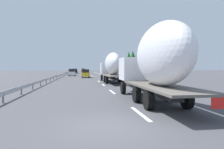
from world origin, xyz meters
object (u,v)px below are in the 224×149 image
at_px(car_yellow_coupe, 86,73).
at_px(car_black_suv, 75,71).
at_px(truck_lead, 112,66).
at_px(car_white_van, 72,72).
at_px(road_sign, 111,67).
at_px(truck_trailing, 155,61).
at_px(car_red_compact, 83,70).

bearing_deg(car_yellow_coupe, car_black_suv, 5.66).
bearing_deg(car_black_suv, car_yellow_coupe, -174.34).
relative_size(car_black_suv, car_yellow_coupe, 1.02).
bearing_deg(truck_lead, car_white_van, 14.87).
xyz_separation_m(car_white_van, car_yellow_coupe, (-11.06, -3.57, -0.02)).
bearing_deg(car_black_suv, road_sign, -159.91).
distance_m(truck_trailing, car_yellow_coupe, 35.26).
distance_m(car_red_compact, car_white_van, 40.52).
height_order(car_red_compact, car_white_van, car_white_van).
height_order(car_yellow_coupe, road_sign, road_sign).
bearing_deg(car_yellow_coupe, road_sign, -47.58).
relative_size(truck_trailing, road_sign, 3.64).
bearing_deg(car_red_compact, car_white_van, 174.94).
height_order(truck_lead, car_black_suv, truck_lead).
xyz_separation_m(car_red_compact, road_sign, (-45.22, -6.78, 1.39)).
height_order(truck_lead, car_red_compact, truck_lead).
height_order(truck_trailing, car_red_compact, truck_trailing).
distance_m(truck_lead, car_red_compact, 67.78).
bearing_deg(car_black_suv, truck_lead, -172.01).
xyz_separation_m(car_black_suv, car_yellow_coupe, (-33.94, -3.37, -0.00)).
bearing_deg(car_red_compact, car_black_suv, 169.09).
height_order(car_white_van, car_yellow_coupe, car_white_van).
distance_m(car_black_suv, car_white_van, 22.89).
relative_size(car_red_compact, road_sign, 1.32).
relative_size(car_black_suv, car_white_van, 1.08).
bearing_deg(truck_lead, car_yellow_coupe, 12.77).
distance_m(car_black_suv, road_sign, 29.58).
xyz_separation_m(truck_trailing, car_white_van, (46.08, 7.25, -1.75)).
bearing_deg(road_sign, truck_trailing, 175.70).
xyz_separation_m(car_yellow_coupe, road_sign, (6.20, -6.78, 1.38)).
height_order(truck_trailing, car_white_van, truck_trailing).
height_order(truck_trailing, car_black_suv, truck_trailing).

